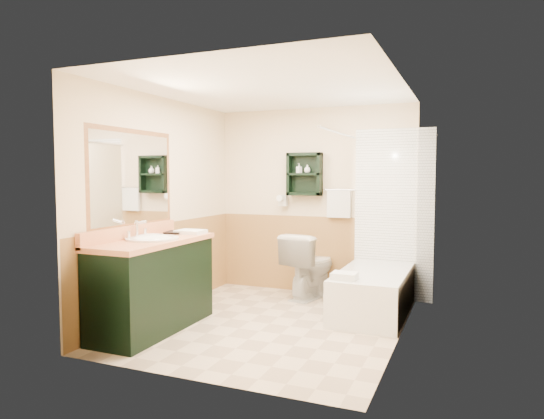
{
  "coord_description": "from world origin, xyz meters",
  "views": [
    {
      "loc": [
        1.9,
        -4.54,
        1.53
      ],
      "look_at": [
        -0.06,
        0.2,
        1.17
      ],
      "focal_mm": 32.0,
      "sensor_mm": 36.0,
      "label": 1
    }
  ],
  "objects_px": {
    "vanity": "(153,285)",
    "bathtub": "(374,292)",
    "vanity_book": "(166,222)",
    "soap_bottle_a": "(299,171)",
    "toilet": "(310,266)",
    "hair_dryer": "(283,201)",
    "soap_bottle_b": "(307,170)",
    "wall_shelf": "(304,174)"
  },
  "relations": [
    {
      "from": "vanity",
      "to": "bathtub",
      "type": "relative_size",
      "value": 0.95
    },
    {
      "from": "hair_dryer",
      "to": "soap_bottle_b",
      "type": "xyz_separation_m",
      "value": [
        0.34,
        -0.03,
        0.41
      ]
    },
    {
      "from": "vanity_book",
      "to": "soap_bottle_b",
      "type": "bearing_deg",
      "value": 38.85
    },
    {
      "from": "soap_bottle_b",
      "to": "vanity",
      "type": "bearing_deg",
      "value": -114.93
    },
    {
      "from": "vanity_book",
      "to": "soap_bottle_a",
      "type": "xyz_separation_m",
      "value": [
        0.99,
        1.53,
        0.57
      ]
    },
    {
      "from": "soap_bottle_a",
      "to": "wall_shelf",
      "type": "bearing_deg",
      "value": 4.06
    },
    {
      "from": "toilet",
      "to": "vanity_book",
      "type": "xyz_separation_m",
      "value": [
        -1.2,
        -1.34,
        0.62
      ]
    },
    {
      "from": "soap_bottle_b",
      "to": "wall_shelf",
      "type": "bearing_deg",
      "value": 173.0
    },
    {
      "from": "toilet",
      "to": "soap_bottle_b",
      "type": "bearing_deg",
      "value": -49.01
    },
    {
      "from": "vanity_book",
      "to": "soap_bottle_b",
      "type": "height_order",
      "value": "soap_bottle_b"
    },
    {
      "from": "bathtub",
      "to": "soap_bottle_b",
      "type": "relative_size",
      "value": 14.11
    },
    {
      "from": "vanity",
      "to": "hair_dryer",
      "type": "bearing_deg",
      "value": 73.76
    },
    {
      "from": "hair_dryer",
      "to": "toilet",
      "type": "relative_size",
      "value": 0.29
    },
    {
      "from": "soap_bottle_a",
      "to": "soap_bottle_b",
      "type": "xyz_separation_m",
      "value": [
        0.11,
        0.0,
        0.01
      ]
    },
    {
      "from": "hair_dryer",
      "to": "soap_bottle_a",
      "type": "height_order",
      "value": "soap_bottle_a"
    },
    {
      "from": "vanity",
      "to": "vanity_book",
      "type": "height_order",
      "value": "vanity_book"
    },
    {
      "from": "soap_bottle_a",
      "to": "toilet",
      "type": "bearing_deg",
      "value": -41.65
    },
    {
      "from": "wall_shelf",
      "to": "toilet",
      "type": "xyz_separation_m",
      "value": [
        0.14,
        -0.2,
        -1.15
      ]
    },
    {
      "from": "vanity",
      "to": "vanity_book",
      "type": "bearing_deg",
      "value": 109.02
    },
    {
      "from": "wall_shelf",
      "to": "hair_dryer",
      "type": "bearing_deg",
      "value": 175.24
    },
    {
      "from": "hair_dryer",
      "to": "soap_bottle_b",
      "type": "height_order",
      "value": "soap_bottle_b"
    },
    {
      "from": "wall_shelf",
      "to": "soap_bottle_b",
      "type": "bearing_deg",
      "value": -7.0
    },
    {
      "from": "hair_dryer",
      "to": "vanity",
      "type": "distance_m",
      "value": 2.26
    },
    {
      "from": "bathtub",
      "to": "hair_dryer",
      "type": "bearing_deg",
      "value": 154.2
    },
    {
      "from": "wall_shelf",
      "to": "bathtub",
      "type": "bearing_deg",
      "value": -30.98
    },
    {
      "from": "soap_bottle_a",
      "to": "soap_bottle_b",
      "type": "relative_size",
      "value": 1.14
    },
    {
      "from": "vanity",
      "to": "soap_bottle_a",
      "type": "relative_size",
      "value": 11.79
    },
    {
      "from": "toilet",
      "to": "soap_bottle_b",
      "type": "xyz_separation_m",
      "value": [
        -0.1,
        0.19,
        1.21
      ]
    },
    {
      "from": "hair_dryer",
      "to": "soap_bottle_a",
      "type": "distance_m",
      "value": 0.46
    },
    {
      "from": "toilet",
      "to": "bathtub",
      "type": "bearing_deg",
      "value": 167.14
    },
    {
      "from": "wall_shelf",
      "to": "hair_dryer",
      "type": "xyz_separation_m",
      "value": [
        -0.3,
        0.02,
        -0.35
      ]
    },
    {
      "from": "wall_shelf",
      "to": "soap_bottle_a",
      "type": "xyz_separation_m",
      "value": [
        -0.07,
        -0.01,
        0.04
      ]
    },
    {
      "from": "hair_dryer",
      "to": "toilet",
      "type": "xyz_separation_m",
      "value": [
        0.44,
        -0.22,
        -0.8
      ]
    },
    {
      "from": "bathtub",
      "to": "vanity",
      "type": "bearing_deg",
      "value": -143.85
    },
    {
      "from": "wall_shelf",
      "to": "bathtub",
      "type": "height_order",
      "value": "wall_shelf"
    },
    {
      "from": "vanity",
      "to": "vanity_book",
      "type": "distance_m",
      "value": 0.76
    },
    {
      "from": "soap_bottle_a",
      "to": "bathtub",
      "type": "bearing_deg",
      "value": -29.13
    },
    {
      "from": "hair_dryer",
      "to": "vanity_book",
      "type": "xyz_separation_m",
      "value": [
        -0.76,
        -1.56,
        -0.17
      ]
    },
    {
      "from": "toilet",
      "to": "soap_bottle_a",
      "type": "height_order",
      "value": "soap_bottle_a"
    },
    {
      "from": "hair_dryer",
      "to": "vanity_book",
      "type": "distance_m",
      "value": 1.75
    },
    {
      "from": "vanity",
      "to": "bathtub",
      "type": "distance_m",
      "value": 2.39
    },
    {
      "from": "vanity",
      "to": "toilet",
      "type": "distance_m",
      "value": 2.1
    }
  ]
}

